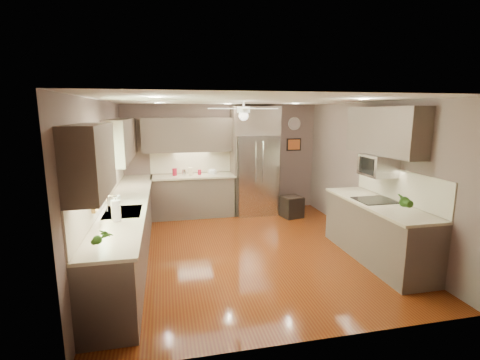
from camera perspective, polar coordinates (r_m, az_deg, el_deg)
name	(u,v)px	position (r m, az deg, el deg)	size (l,w,h in m)	color
floor	(247,250)	(6.09, 1.18, -11.34)	(5.00, 5.00, 0.00)	#541C0B
ceiling	(248,101)	(5.63, 1.28, 12.89)	(5.00, 5.00, 0.00)	white
wall_back	(223,159)	(8.15, -2.88, 3.51)	(4.50, 4.50, 0.00)	#67544F
wall_front	(308,226)	(3.42, 11.11, -7.37)	(4.50, 4.50, 0.00)	#67544F
wall_left	(103,184)	(5.65, -21.54, -0.63)	(5.00, 5.00, 0.00)	#67544F
wall_right	(370,173)	(6.62, 20.54, 1.05)	(5.00, 5.00, 0.00)	#67544F
canister_a	(175,172)	(7.82, -10.67, 1.30)	(0.10, 0.10, 0.16)	maroon
canister_b	(184,172)	(7.81, -9.17, 1.26)	(0.09, 0.09, 0.14)	silver
canister_c	(190,171)	(7.80, -8.13, 1.43)	(0.10, 0.10, 0.16)	beige
canister_d	(200,172)	(7.83, -6.65, 1.29)	(0.08, 0.08, 0.12)	maroon
soap_bottle	(117,198)	(5.67, -19.56, -2.77)	(0.08, 0.08, 0.17)	white
potted_plant_left	(103,237)	(3.79, -21.58, -8.70)	(0.16, 0.11, 0.30)	#2E5E1B
potted_plant_right	(405,201)	(5.33, 25.41, -3.16)	(0.19, 0.15, 0.34)	#2E5E1B
bowl	(213,173)	(7.87, -4.52, 1.10)	(0.20, 0.20, 0.05)	beige
left_run	(128,228)	(5.95, -17.96, -7.47)	(0.65, 4.70, 1.45)	#50453A
back_run	(193,195)	(7.92, -7.66, -2.45)	(1.85, 0.65, 1.45)	#50453A
uppers	(198,138)	(6.22, -6.99, 6.85)	(4.50, 4.70, 0.95)	#50453A
window	(98,170)	(5.11, -22.31, 1.57)	(0.05, 1.12, 0.92)	#BFF2B2
sink	(123,214)	(5.21, -18.66, -5.28)	(0.50, 0.70, 0.32)	silver
refrigerator	(255,162)	(7.97, 2.51, 2.89)	(1.06, 0.75, 2.45)	silver
right_run	(377,230)	(5.98, 21.57, -7.62)	(0.70, 2.20, 1.45)	#50453A
microwave	(378,165)	(6.01, 21.69, 2.24)	(0.43, 0.55, 0.34)	silver
ceiling_fan	(244,111)	(5.92, 0.58, 11.18)	(1.18, 1.18, 0.32)	white
recessed_lights	(240,102)	(6.01, -0.01, 12.72)	(2.84, 3.14, 0.01)	white
wall_clock	(294,124)	(8.53, 8.91, 9.12)	(0.30, 0.03, 0.30)	white
framed_print	(294,145)	(8.56, 8.83, 5.77)	(0.36, 0.03, 0.30)	black
stool	(292,207)	(7.90, 8.47, -4.33)	(0.49, 0.49, 0.49)	black
paper_towel	(116,211)	(4.75, -19.68, -4.74)	(0.12, 0.12, 0.29)	white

